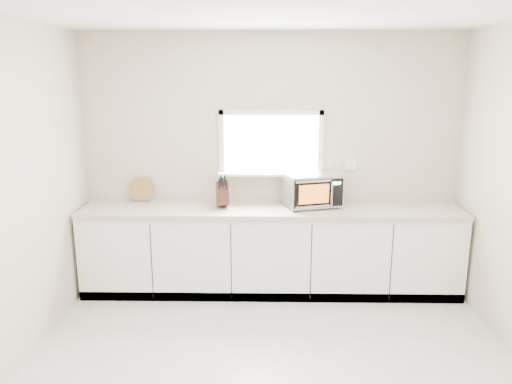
{
  "coord_description": "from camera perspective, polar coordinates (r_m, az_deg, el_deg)",
  "views": [
    {
      "loc": [
        -0.07,
        -3.28,
        2.3
      ],
      "look_at": [
        -0.15,
        1.55,
        1.12
      ],
      "focal_mm": 35.0,
      "sensor_mm": 36.0,
      "label": 1
    }
  ],
  "objects": [
    {
      "name": "cabinets",
      "position": [
        5.32,
        1.69,
        -6.78
      ],
      "size": [
        3.92,
        0.6,
        0.88
      ],
      "primitive_type": "cube",
      "color": "white",
      "rests_on": "ground"
    },
    {
      "name": "knife_block",
      "position": [
        5.16,
        -3.88,
        -0.13
      ],
      "size": [
        0.16,
        0.26,
        0.35
      ],
      "rotation": [
        0.0,
        0.0,
        0.2
      ],
      "color": "#3F2416",
      "rests_on": "countertop"
    },
    {
      "name": "coffee_grinder",
      "position": [
        5.34,
        7.4,
        -0.11
      ],
      "size": [
        0.17,
        0.17,
        0.23
      ],
      "rotation": [
        0.0,
        0.0,
        -0.34
      ],
      "color": "#B4B6BB",
      "rests_on": "countertop"
    },
    {
      "name": "back_wall",
      "position": [
        5.36,
        1.72,
        3.63
      ],
      "size": [
        4.0,
        0.17,
        2.7
      ],
      "color": "#C1B499",
      "rests_on": "ground"
    },
    {
      "name": "microwave",
      "position": [
        5.22,
        6.35,
        0.38
      ],
      "size": [
        0.64,
        0.56,
        0.35
      ],
      "rotation": [
        0.0,
        0.0,
        0.28
      ],
      "color": "black",
      "rests_on": "countertop"
    },
    {
      "name": "countertop",
      "position": [
        5.16,
        1.72,
        -2.03
      ],
      "size": [
        3.92,
        0.64,
        0.04
      ],
      "primitive_type": "cube",
      "color": "#BAB199",
      "rests_on": "cabinets"
    },
    {
      "name": "cutting_board",
      "position": [
        5.53,
        -12.98,
        0.31
      ],
      "size": [
        0.27,
        0.06,
        0.27
      ],
      "primitive_type": "cylinder",
      "rotation": [
        1.4,
        0.0,
        0.0
      ],
      "color": "olive",
      "rests_on": "countertop"
    }
  ]
}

